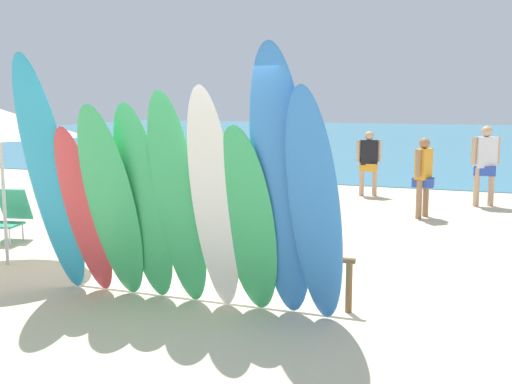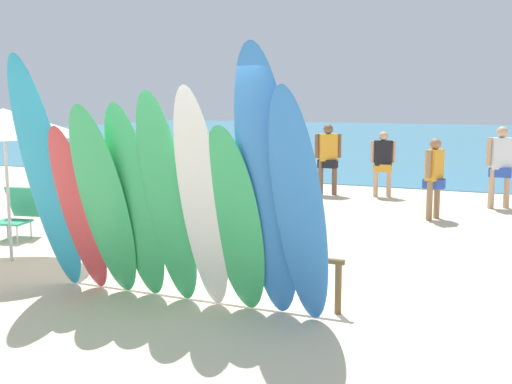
{
  "view_description": "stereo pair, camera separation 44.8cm",
  "coord_description": "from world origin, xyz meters",
  "views": [
    {
      "loc": [
        3.03,
        -6.3,
        2.22
      ],
      "look_at": [
        0.0,
        1.75,
        0.94
      ],
      "focal_mm": 44.46,
      "sensor_mm": 36.0,
      "label": 1
    },
    {
      "loc": [
        3.45,
        -6.13,
        2.22
      ],
      "look_at": [
        0.0,
        1.75,
        0.94
      ],
      "focal_mm": 44.46,
      "sensor_mm": 36.0,
      "label": 2
    }
  ],
  "objects": [
    {
      "name": "ground",
      "position": [
        0.0,
        14.0,
        0.0
      ],
      "size": [
        60.0,
        60.0,
        0.0
      ],
      "primitive_type": "plane",
      "color": "beige"
    },
    {
      "name": "surfboard_green_6",
      "position": [
        0.78,
        -0.55,
        0.99
      ],
      "size": [
        0.6,
        0.77,
        1.99
      ],
      "primitive_type": "ellipsoid",
      "rotation": [
        0.33,
        0.0,
        -0.05
      ],
      "color": "#38B266",
      "rests_on": "ground"
    },
    {
      "name": "beachgoer_near_rack",
      "position": [
        2.88,
        7.47,
        0.96
      ],
      "size": [
        0.55,
        0.4,
        1.66
      ],
      "rotation": [
        0.0,
        0.0,
        3.69
      ],
      "color": "tan",
      "rests_on": "ground"
    },
    {
      "name": "beachgoer_by_water",
      "position": [
        1.83,
        5.72,
        0.86
      ],
      "size": [
        0.39,
        0.54,
        1.5
      ],
      "rotation": [
        0.0,
        0.0,
        1.25
      ],
      "color": "#9E704C",
      "rests_on": "ground"
    },
    {
      "name": "beach_chair_blue",
      "position": [
        -3.99,
        1.42,
        0.43
      ],
      "size": [
        0.63,
        0.78,
        0.82
      ],
      "rotation": [
        0.0,
        0.0,
        0.2
      ],
      "color": "#B7B7BC",
      "rests_on": "ground"
    },
    {
      "name": "beach_umbrella",
      "position": [
        -3.01,
        0.27,
        1.9
      ],
      "size": [
        2.1,
        2.1,
        2.08
      ],
      "color": "silver",
      "rests_on": "ground"
    },
    {
      "name": "beach_chair_red",
      "position": [
        -2.36,
        2.31,
        0.42
      ],
      "size": [
        0.66,
        0.83,
        0.8
      ],
      "rotation": [
        0.0,
        0.0,
        -0.24
      ],
      "color": "#B7B7BC",
      "rests_on": "ground"
    },
    {
      "name": "beachgoer_strolling",
      "position": [
        -1.59,
        3.06,
        0.85
      ],
      "size": [
        0.56,
        0.24,
        1.48
      ],
      "rotation": [
        0.0,
        0.0,
        0.02
      ],
      "color": "#9E704C",
      "rests_on": "ground"
    },
    {
      "name": "surfboard_rack",
      "position": [
        0.0,
        0.0,
        0.47
      ],
      "size": [
        3.5,
        0.07,
        0.58
      ],
      "color": "brown",
      "rests_on": "ground"
    },
    {
      "name": "surfboard_white_5",
      "position": [
        0.45,
        -0.63,
        1.18
      ],
      "size": [
        0.54,
        0.89,
        2.35
      ],
      "primitive_type": "ellipsoid",
      "rotation": [
        0.33,
        0.0,
        0.09
      ],
      "color": "white",
      "rests_on": "ground"
    },
    {
      "name": "surfboard_blue_8",
      "position": [
        1.5,
        -0.68,
        1.18
      ],
      "size": [
        0.56,
        0.94,
        2.35
      ],
      "primitive_type": "ellipsoid",
      "rotation": [
        0.35,
        0.0,
        -0.07
      ],
      "color": "#337AD1",
      "rests_on": "ground"
    },
    {
      "name": "surfboard_red_1",
      "position": [
        -1.15,
        -0.56,
        0.97
      ],
      "size": [
        0.52,
        0.75,
        1.95
      ],
      "primitive_type": "ellipsoid",
      "rotation": [
        0.33,
        0.0,
        -0.03
      ],
      "color": "#D13D42",
      "rests_on": "ground"
    },
    {
      "name": "beachgoer_photographing",
      "position": [
        0.37,
        8.03,
        0.85
      ],
      "size": [
        0.53,
        0.31,
        1.48
      ],
      "rotation": [
        0.0,
        0.0,
        0.34
      ],
      "color": "tan",
      "rests_on": "ground"
    },
    {
      "name": "ocean_water",
      "position": [
        0.0,
        29.55,
        0.01
      ],
      "size": [
        60.0,
        40.0,
        0.02
      ],
      "primitive_type": "cube",
      "color": "teal",
      "rests_on": "ground"
    },
    {
      "name": "surfboard_green_2",
      "position": [
        -0.75,
        -0.63,
        1.09
      ],
      "size": [
        0.61,
        0.89,
        2.17
      ],
      "primitive_type": "ellipsoid",
      "rotation": [
        0.36,
        0.0,
        0.05
      ],
      "color": "#38B266",
      "rests_on": "ground"
    },
    {
      "name": "surfboard_green_4",
      "position": [
        0.02,
        -0.58,
        1.15
      ],
      "size": [
        0.53,
        0.8,
        2.31
      ],
      "primitive_type": "ellipsoid",
      "rotation": [
        0.31,
        0.0,
        -0.0
      ],
      "color": "#38B266",
      "rests_on": "ground"
    },
    {
      "name": "beachgoer_midbeach",
      "position": [
        -0.85,
        7.8,
        0.94
      ],
      "size": [
        0.55,
        0.39,
        1.63
      ],
      "rotation": [
        0.0,
        0.0,
        0.52
      ],
      "color": "brown",
      "rests_on": "ground"
    },
    {
      "name": "surfboard_green_3",
      "position": [
        -0.41,
        -0.54,
        1.1
      ],
      "size": [
        0.57,
        0.75,
        2.19
      ],
      "primitive_type": "ellipsoid",
      "rotation": [
        0.3,
        0.0,
        -0.02
      ],
      "color": "#38B266",
      "rests_on": "ground"
    },
    {
      "name": "surfboard_blue_7",
      "position": [
        1.16,
        -0.62,
        1.36
      ],
      "size": [
        0.59,
        0.94,
        2.73
      ],
      "primitive_type": "ellipsoid",
      "rotation": [
        0.31,
        0.0,
        0.02
      ],
      "color": "#337AD1",
      "rests_on": "ground"
    },
    {
      "name": "surfboard_teal_0",
      "position": [
        -1.51,
        -0.65,
        1.35
      ],
      "size": [
        0.57,
        0.89,
        2.69
      ],
      "primitive_type": "ellipsoid",
      "rotation": [
        0.3,
        0.0,
        0.02
      ],
      "color": "#289EC6",
      "rests_on": "ground"
    }
  ]
}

